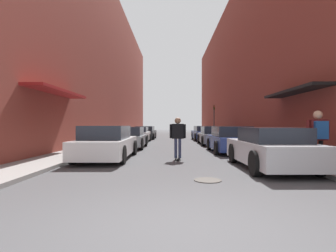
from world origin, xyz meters
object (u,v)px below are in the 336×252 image
Objects in this scene: parked_car_left_1 at (129,138)px; pedestrian at (318,132)px; manhole_cover at (208,180)px; parked_car_right_1 at (230,140)px; parked_car_right_2 at (214,136)px; parked_car_left_2 at (138,135)px; parked_car_right_0 at (270,149)px; parked_car_left_3 at (145,133)px; skateboarder at (178,134)px; traffic_light at (214,117)px; parked_car_left_0 at (107,143)px; parked_car_right_3 at (204,133)px.

pedestrian is at bearing -48.73° from parked_car_left_1.
parked_car_right_1 is at bearing 72.75° from manhole_cover.
pedestrian is (1.37, -5.55, 0.55)m from parked_car_right_1.
parked_car_right_2 is at bearing 89.84° from parked_car_right_1.
parked_car_right_0 is at bearing -65.19° from parked_car_left_2.
parked_car_left_2 is at bearing 91.38° from parked_car_left_1.
pedestrian reaches higher than manhole_cover.
parked_car_left_3 is 2.72× the size of skateboarder.
parked_car_left_2 is at bearing -136.17° from traffic_light.
parked_car_left_0 is at bearing -125.71° from parked_car_right_2.
parked_car_left_1 is at bearing 118.23° from skateboarder.
parked_car_right_3 reaches higher than parked_car_right_2.
parked_car_left_1 is at bearing -120.15° from traffic_light.
parked_car_left_3 is 9.44m from parked_car_right_2.
parked_car_left_0 is 7.63m from pedestrian.
traffic_light is at bearing 83.94° from parked_car_right_1.
parked_car_left_3 is 1.11× the size of parked_car_right_0.
pedestrian is (4.14, -2.66, 0.14)m from skateboarder.
parked_car_left_2 is 0.92× the size of parked_car_left_3.
traffic_light is (7.18, 12.36, 1.59)m from parked_car_left_1.
parked_car_left_1 is 0.84× the size of parked_car_right_3.
parked_car_left_3 reaches higher than parked_car_left_2.
parked_car_right_0 reaches higher than parked_car_left_1.
parked_car_right_1 is (-0.15, 4.99, -0.01)m from parked_car_right_0.
parked_car_left_1 is 5.35m from parked_car_left_2.
manhole_cover is at bearing -99.98° from parked_car_right_2.
parked_car_left_1 is 0.86× the size of parked_car_left_3.
parked_car_left_2 is at bearing -90.96° from parked_car_left_3.
skateboarder is (2.89, -15.70, 0.42)m from parked_car_left_3.
manhole_cover is at bearing -141.58° from parked_car_right_0.
parked_car_left_1 is 9.85m from manhole_cover.
parked_car_left_3 is at bearing 158.29° from parked_car_right_3.
parked_car_left_0 is 6.26m from parked_car_right_1.
pedestrian reaches higher than skateboarder.
parked_car_left_2 is 6.35m from parked_car_right_3.
parked_car_right_1 is at bearing 103.90° from pedestrian.
parked_car_left_0 is 1.20× the size of parked_car_right_1.
parked_car_left_0 is at bearing -112.57° from traffic_light.
parked_car_right_0 reaches higher than parked_car_left_2.
parked_car_right_2 is (0.01, 5.26, -0.01)m from parked_car_right_1.
manhole_cover is at bearing -79.73° from parked_car_left_3.
parked_car_left_3 is 1.09× the size of parked_car_right_2.
parked_car_right_1 reaches higher than parked_car_right_2.
skateboarder is at bearing 144.28° from parked_car_right_0.
parked_car_left_3 is at bearing 126.89° from parked_car_right_2.
traffic_light is at bearing 68.93° from parked_car_right_3.
parked_car_left_3 is (0.02, 15.46, -0.04)m from parked_car_left_0.
parked_car_right_2 is (5.62, 2.85, 0.01)m from parked_car_left_1.
parked_car_right_1 reaches higher than parked_car_left_1.
pedestrian reaches higher than parked_car_left_0.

